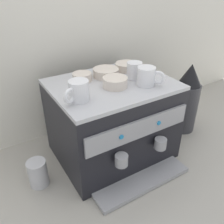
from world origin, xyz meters
TOP-DOWN VIEW (x-y plane):
  - ground_plane at (0.00, 0.00)m, footprint 4.00×4.00m
  - tiled_backsplash_wall at (0.00, 0.35)m, footprint 2.80×0.03m
  - espresso_machine at (0.00, -0.01)m, footprint 0.56×0.55m
  - ceramic_cup_0 at (-0.21, -0.08)m, footprint 0.12×0.08m
  - ceramic_cup_1 at (0.12, -0.01)m, footprint 0.11×0.07m
  - ceramic_cup_2 at (0.12, -0.10)m, footprint 0.10×0.11m
  - ceramic_bowl_0 at (0.02, 0.08)m, footprint 0.13×0.13m
  - ceramic_bowl_1 at (-0.01, -0.04)m, footprint 0.11×0.11m
  - ceramic_bowl_2 at (0.15, 0.10)m, footprint 0.12×0.12m
  - ceramic_bowl_3 at (-0.11, 0.09)m, footprint 0.09×0.09m
  - coffee_grinder at (0.49, -0.03)m, footprint 0.14×0.14m
  - milk_pitcher at (-0.41, -0.02)m, footprint 0.09×0.09m

SIDE VIEW (x-z plane):
  - ground_plane at x=0.00m, z-range 0.00..0.00m
  - milk_pitcher at x=-0.41m, z-range 0.00..0.13m
  - espresso_machine at x=0.00m, z-range 0.00..0.41m
  - coffee_grinder at x=0.49m, z-range -0.01..0.41m
  - ceramic_bowl_2 at x=0.15m, z-range 0.41..0.44m
  - ceramic_bowl_3 at x=-0.11m, z-range 0.41..0.45m
  - ceramic_bowl_0 at x=0.02m, z-range 0.41..0.45m
  - ceramic_bowl_1 at x=-0.01m, z-range 0.41..0.45m
  - ceramic_cup_1 at x=0.12m, z-range 0.41..0.49m
  - ceramic_cup_2 at x=0.12m, z-range 0.41..0.49m
  - ceramic_cup_0 at x=-0.21m, z-range 0.41..0.49m
  - tiled_backsplash_wall at x=0.00m, z-range 0.00..1.02m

